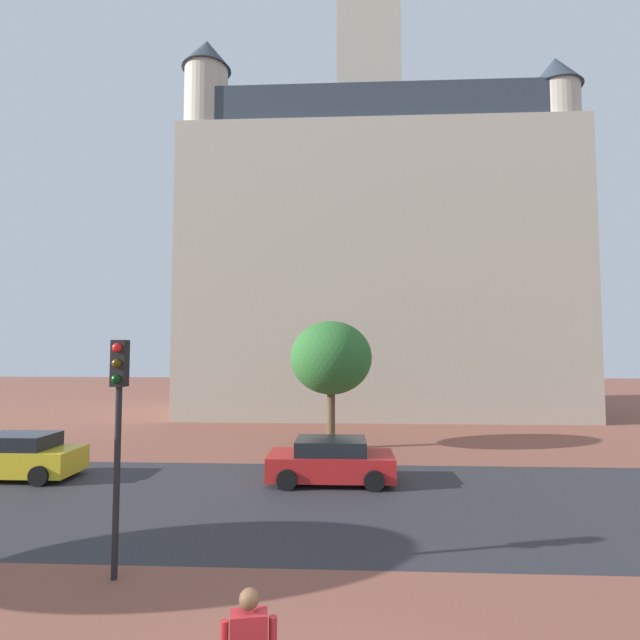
% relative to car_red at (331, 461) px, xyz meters
% --- Properties ---
extents(ground_plane, '(120.00, 120.00, 0.00)m').
position_rel_car_red_xyz_m(ground_plane, '(-0.15, -1.34, -0.68)').
color(ground_plane, brown).
extents(street_asphalt_strip, '(120.00, 8.53, 0.00)m').
position_rel_car_red_xyz_m(street_asphalt_strip, '(-0.15, -1.88, -0.68)').
color(street_asphalt_strip, '#2D2D33').
rests_on(street_asphalt_strip, ground_plane).
extents(landmark_building, '(25.68, 10.19, 37.54)m').
position_rel_car_red_xyz_m(landmark_building, '(2.66, 17.22, 10.64)').
color(landmark_building, '#B2A893').
rests_on(landmark_building, ground_plane).
extents(car_red, '(4.06, 2.08, 1.41)m').
position_rel_car_red_xyz_m(car_red, '(0.00, 0.00, 0.00)').
color(car_red, red).
rests_on(car_red, ground_plane).
extents(car_yellow, '(4.01, 1.95, 1.47)m').
position_rel_car_red_xyz_m(car_yellow, '(-10.58, 0.00, 0.03)').
color(car_yellow, gold).
rests_on(car_yellow, ground_plane).
extents(traffic_light_pole, '(0.28, 0.34, 4.51)m').
position_rel_car_red_xyz_m(traffic_light_pole, '(-3.93, -6.72, 2.47)').
color(traffic_light_pole, black).
rests_on(traffic_light_pole, ground_plane).
extents(tree_curb_far, '(3.61, 3.61, 5.60)m').
position_rel_car_red_xyz_m(tree_curb_far, '(-0.12, 5.32, 3.28)').
color(tree_curb_far, brown).
rests_on(tree_curb_far, ground_plane).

